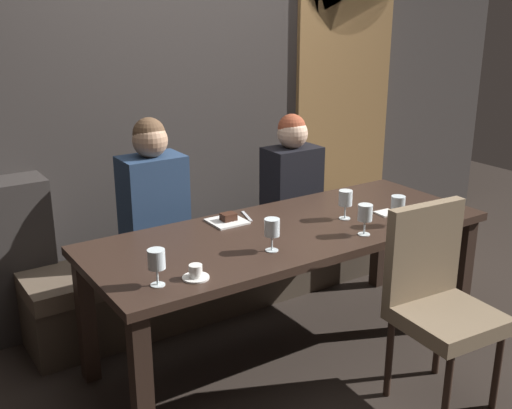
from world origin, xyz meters
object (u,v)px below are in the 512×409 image
object	(u,v)px
dining_table	(290,244)
chair_near_side	(437,293)
wine_glass_center_back	(345,199)
dessert_plate	(227,220)
fork_on_table	(247,216)
wine_glass_end_right	(272,229)
espresso_cup	(196,273)
wine_glass_far_left	(156,260)
diner_redhead	(153,193)
wine_glass_near_left	(365,214)
wine_glass_end_left	(398,205)
banquette_bench	(225,271)
diner_bearded	(292,174)

from	to	relation	value
dining_table	chair_near_side	distance (m)	0.81
chair_near_side	wine_glass_center_back	bearing A→B (deg)	90.22
dessert_plate	fork_on_table	xyz separation A→B (m)	(0.14, 0.02, -0.01)
wine_glass_end_right	espresso_cup	xyz separation A→B (m)	(-0.46, -0.08, -0.09)
wine_glass_far_left	fork_on_table	distance (m)	0.96
chair_near_side	diner_redhead	world-z (taller)	diner_redhead
dining_table	wine_glass_near_left	world-z (taller)	wine_glass_near_left
wine_glass_end_left	dessert_plate	bearing A→B (deg)	143.67
banquette_bench	diner_redhead	xyz separation A→B (m)	(-0.48, -0.02, 0.62)
fork_on_table	chair_near_side	bearing A→B (deg)	-50.27
espresso_cup	chair_near_side	bearing A→B (deg)	-22.59
dining_table	wine_glass_end_left	size ratio (longest dim) A/B	13.41
chair_near_side	espresso_cup	world-z (taller)	chair_near_side
wine_glass_end_left	diner_bearded	bearing A→B (deg)	89.41
diner_bearded	diner_redhead	bearing A→B (deg)	-179.16
wine_glass_far_left	dessert_plate	distance (m)	0.84
dining_table	wine_glass_end_right	distance (m)	0.38
diner_redhead	wine_glass_near_left	world-z (taller)	diner_redhead
diner_bearded	fork_on_table	bearing A→B (deg)	-146.54
wine_glass_center_back	dessert_plate	bearing A→B (deg)	151.58
chair_near_side	espresso_cup	xyz separation A→B (m)	(-1.07, 0.44, 0.21)
dining_table	chair_near_side	xyz separation A→B (m)	(0.35, -0.72, -0.09)
wine_glass_end_right	dessert_plate	size ratio (longest dim) A/B	0.86
dining_table	banquette_bench	size ratio (longest dim) A/B	0.88
wine_glass_end_left	wine_glass_far_left	bearing A→B (deg)	178.85
wine_glass_end_right	wine_glass_end_left	distance (m)	0.78
diner_bearded	fork_on_table	distance (m)	0.74
dining_table	wine_glass_end_left	distance (m)	0.62
dessert_plate	fork_on_table	distance (m)	0.14
diner_redhead	wine_glass_end_left	world-z (taller)	diner_redhead
wine_glass_near_left	wine_glass_end_left	bearing A→B (deg)	2.34
banquette_bench	chair_near_side	size ratio (longest dim) A/B	2.55
banquette_bench	wine_glass_center_back	xyz separation A→B (m)	(0.35, -0.74, 0.62)
wine_glass_end_left	wine_glass_near_left	world-z (taller)	same
fork_on_table	wine_glass_end_right	bearing A→B (deg)	-92.92
chair_near_side	wine_glass_far_left	bearing A→B (deg)	159.07
wine_glass_center_back	espresso_cup	xyz separation A→B (m)	(-1.07, -0.23, -0.09)
dining_table	fork_on_table	xyz separation A→B (m)	(-0.09, 0.29, 0.09)
wine_glass_end_right	fork_on_table	bearing A→B (deg)	71.06
wine_glass_end_right	espresso_cup	world-z (taller)	wine_glass_end_right
wine_glass_near_left	fork_on_table	distance (m)	0.68
dining_table	fork_on_table	world-z (taller)	fork_on_table
wine_glass_end_right	wine_glass_center_back	world-z (taller)	same
dining_table	wine_glass_far_left	xyz separation A→B (m)	(-0.89, -0.25, 0.20)
wine_glass_end_right	dessert_plate	world-z (taller)	wine_glass_end_right
chair_near_side	diner_bearded	bearing A→B (deg)	83.00
wine_glass_center_back	wine_glass_near_left	distance (m)	0.26
wine_glass_center_back	dessert_plate	world-z (taller)	wine_glass_center_back
dessert_plate	espresso_cup	bearing A→B (deg)	-131.88
diner_bearded	dessert_plate	size ratio (longest dim) A/B	3.96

